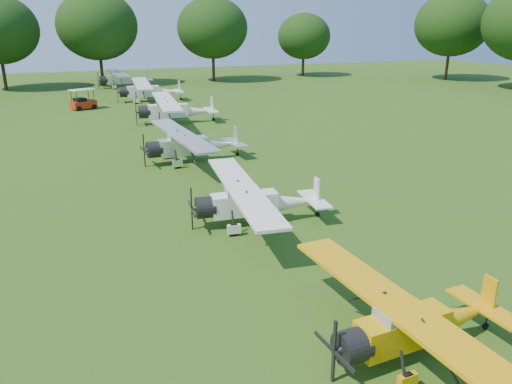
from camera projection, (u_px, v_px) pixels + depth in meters
ground at (258, 229)px, 22.31m from camera, size 160.00×160.00×0.00m
tree_belt at (336, 41)px, 21.04m from camera, size 137.36×130.27×14.52m
aircraft_2 at (415, 321)px, 13.61m from camera, size 5.77×9.20×1.81m
aircraft_3 at (254, 199)px, 22.59m from camera, size 6.30×10.03×1.97m
aircraft_4 at (191, 143)px, 32.63m from camera, size 6.75×10.75×2.11m
aircraft_5 at (174, 108)px, 44.83m from camera, size 7.32×11.66×2.29m
aircraft_6 at (148, 89)px, 56.95m from camera, size 7.48×11.93×2.35m
aircraft_7 at (123, 78)px, 68.63m from camera, size 7.27×11.57×2.28m
golf_cart at (83, 103)px, 52.08m from camera, size 2.78×2.28×2.07m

